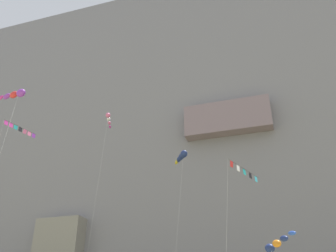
{
  "coord_description": "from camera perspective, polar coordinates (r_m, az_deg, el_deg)",
  "views": [
    {
      "loc": [
        6.57,
        -5.67,
        2.03
      ],
      "look_at": [
        -2.81,
        24.48,
        18.7
      ],
      "focal_mm": 39.43,
      "sensor_mm": 36.0,
      "label": 1
    }
  ],
  "objects": [
    {
      "name": "kite_banner_low_center",
      "position": [
        29.01,
        11.54,
        -8.07
      ],
      "size": [
        2.99,
        4.81,
        12.47
      ],
      "color": "black",
      "rests_on": "ground"
    },
    {
      "name": "cliff_face",
      "position": [
        74.71,
        10.58,
        -2.01
      ],
      "size": [
        180.0,
        26.06,
        68.02
      ],
      "color": "gray",
      "rests_on": "ground"
    },
    {
      "name": "kite_banner_low_left",
      "position": [
        49.88,
        -22.14,
        -1.17
      ],
      "size": [
        1.62,
        5.31,
        23.74
      ],
      "color": "black",
      "rests_on": "ground"
    },
    {
      "name": "kite_windsock_mid_center",
      "position": [
        28.29,
        16.36,
        -17.11
      ],
      "size": [
        4.02,
        4.5,
        7.32
      ],
      "color": "navy",
      "rests_on": "ground"
    },
    {
      "name": "kite_windsock_upper_mid",
      "position": [
        33.23,
        -22.68,
        4.44
      ],
      "size": [
        5.29,
        4.95,
        19.25
      ],
      "color": "purple",
      "rests_on": "ground"
    },
    {
      "name": "kite_windsock_low_right",
      "position": [
        43.52,
        2.11,
        -4.77
      ],
      "size": [
        2.89,
        6.16,
        19.75
      ],
      "color": "navy",
      "rests_on": "ground"
    },
    {
      "name": "kite_windsock_high_right",
      "position": [
        49.31,
        -9.18,
        1.0
      ],
      "size": [
        1.63,
        5.99,
        26.03
      ],
      "color": "pink",
      "rests_on": "ground"
    }
  ]
}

